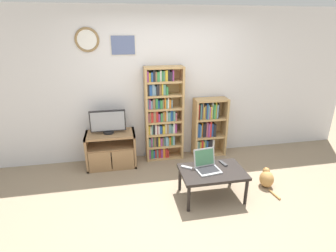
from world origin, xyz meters
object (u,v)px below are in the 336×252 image
laptop (207,165)px  remote_far_from_laptop (187,167)px  cat (267,178)px  television (108,122)px  remote_near_laptop (223,163)px  bookshelf_short (207,128)px  coffee_table (212,173)px  tv_stand (111,150)px  bookshelf_tall (162,115)px

laptop → remote_far_from_laptop: laptop is taller
cat → television: bearing=169.2°
television → remote_near_laptop: (1.62, -1.05, -0.37)m
laptop → cat: (0.98, 0.04, -0.36)m
bookshelf_short → coffee_table: 1.36m
bookshelf_short → remote_near_laptop: bookshelf_short is taller
tv_stand → television: television is taller
television → cat: television is taller
tv_stand → television: bearing=124.3°
remote_far_from_laptop → remote_near_laptop: bearing=127.0°
coffee_table → cat: 0.95m
remote_far_from_laptop → cat: (1.24, -0.05, -0.30)m
bookshelf_short → remote_far_from_laptop: bookshelf_short is taller
coffee_table → cat: bearing=5.7°
remote_near_laptop → remote_far_from_laptop: (-0.55, -0.01, 0.00)m
tv_stand → bookshelf_tall: (0.91, 0.14, 0.52)m
tv_stand → remote_near_laptop: 1.91m
television → coffee_table: 1.90m
tv_stand → bookshelf_short: bearing=4.1°
tv_stand → remote_far_from_laptop: (1.06, -1.04, 0.13)m
cat → remote_near_laptop: bearing=-169.8°
television → bookshelf_tall: (0.93, 0.11, 0.03)m
tv_stand → remote_far_from_laptop: 1.49m
bookshelf_tall → coffee_table: 1.47m
bookshelf_tall → cat: bearing=-41.4°
television → bookshelf_short: 1.79m
laptop → remote_far_from_laptop: size_ratio=2.26×
coffee_table → laptop: bearing=142.4°
coffee_table → laptop: size_ratio=2.51×
tv_stand → laptop: size_ratio=2.34×
television → remote_far_from_laptop: bearing=-44.8°
bookshelf_short → cat: size_ratio=2.17×
cat → bookshelf_tall: bearing=153.5°
coffee_table → remote_far_from_laptop: 0.36m
laptop → remote_far_from_laptop: bearing=154.7°
tv_stand → remote_near_laptop: (1.60, -1.03, 0.13)m
coffee_table → remote_far_from_laptop: size_ratio=5.68×
television → bookshelf_short: bearing=3.2°
tv_stand → cat: tv_stand is taller
coffee_table → remote_near_laptop: bearing=34.5°
coffee_table → cat: (0.91, 0.09, -0.24)m
bookshelf_tall → remote_far_from_laptop: 1.25m
cat → bookshelf_short: bearing=129.0°
coffee_table → cat: coffee_table is taller
remote_near_laptop → cat: size_ratio=0.33×
bookshelf_tall → remote_far_from_laptop: bearing=-83.0°
laptop → remote_near_laptop: 0.30m
tv_stand → laptop: (1.32, -1.12, 0.18)m
tv_stand → bookshelf_short: (1.75, 0.13, 0.23)m
bookshelf_tall → laptop: bearing=-72.1°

